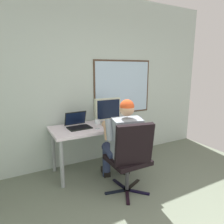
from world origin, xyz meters
name	(u,v)px	position (x,y,z in m)	size (l,w,h in m)	color
wall_rear	(89,82)	(0.02, 2.75, 1.42)	(5.00, 0.08, 2.85)	#B7C6BD
desk	(97,131)	(-0.01, 2.36, 0.66)	(1.45, 0.67, 0.75)	gray
office_chair	(131,155)	(0.07, 1.49, 0.58)	(0.61, 0.64, 1.02)	black
person_seated	(123,141)	(0.12, 1.75, 0.67)	(0.59, 0.80, 1.27)	navy
crt_monitor	(108,110)	(0.20, 2.38, 0.99)	(0.44, 0.21, 0.43)	beige
laptop	(78,123)	(-0.31, 2.43, 0.81)	(0.36, 0.34, 0.23)	black
wine_glass	(97,122)	(-0.07, 2.20, 0.86)	(0.08, 0.08, 0.14)	silver
coffee_mug	(128,121)	(0.49, 2.21, 0.80)	(0.09, 0.09, 0.09)	maroon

